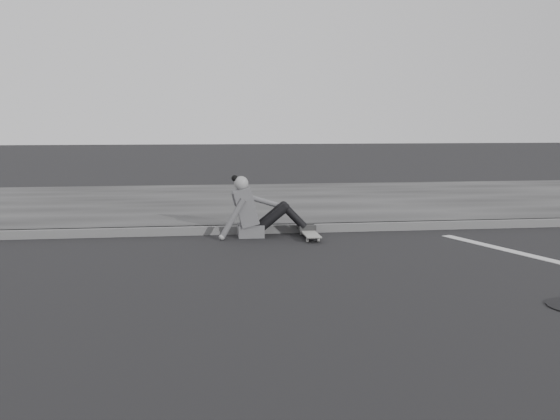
{
  "coord_description": "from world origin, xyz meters",
  "views": [
    {
      "loc": [
        -1.66,
        -6.35,
        1.61
      ],
      "look_at": [
        -0.64,
        1.43,
        0.5
      ],
      "focal_mm": 40.0,
      "sensor_mm": 36.0,
      "label": 1
    }
  ],
  "objects": [
    {
      "name": "curb",
      "position": [
        0.0,
        2.58,
        0.06
      ],
      "size": [
        24.0,
        0.16,
        0.12
      ],
      "primitive_type": "cube",
      "color": "#545454",
      "rests_on": "ground"
    },
    {
      "name": "sidewalk",
      "position": [
        0.0,
        5.6,
        0.06
      ],
      "size": [
        24.0,
        6.0,
        0.12
      ],
      "primitive_type": "cube",
      "color": "#333333",
      "rests_on": "ground"
    },
    {
      "name": "seated_woman",
      "position": [
        -0.87,
        2.32,
        0.36
      ],
      "size": [
        1.38,
        0.46,
        0.88
      ],
      "color": "#515153",
      "rests_on": "ground"
    },
    {
      "name": "skateboard",
      "position": [
        -0.14,
        2.08,
        0.07
      ],
      "size": [
        0.2,
        0.78,
        0.09
      ],
      "color": "gray",
      "rests_on": "ground"
    },
    {
      "name": "ground",
      "position": [
        0.0,
        0.0,
        0.0
      ],
      "size": [
        80.0,
        80.0,
        0.0
      ],
      "primitive_type": "plane",
      "color": "black",
      "rests_on": "ground"
    }
  ]
}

